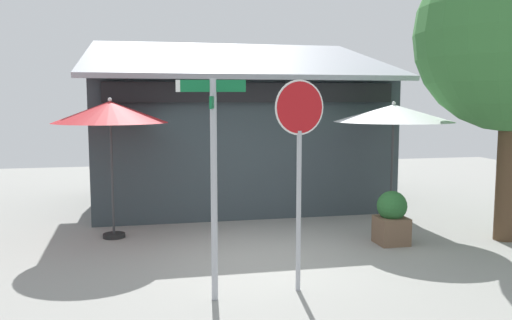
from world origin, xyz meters
TOP-DOWN VIEW (x-y plane):
  - ground_plane at (0.00, 0.00)m, footprint 28.00×28.00m
  - cafe_building at (0.43, 5.26)m, footprint 7.72×5.28m
  - street_sign_post at (-1.09, -1.78)m, footprint 0.92×0.86m
  - stop_sign at (0.15, -1.66)m, footprint 0.76×0.19m
  - patio_umbrella_crimson_left at (-2.65, 1.97)m, footprint 2.26×2.26m
  - patio_umbrella_ivory_center at (3.20, 1.58)m, footprint 2.53×2.53m
  - sidewalk_planter at (2.63, 0.37)m, footprint 0.58×0.58m

SIDE VIEW (x-z plane):
  - ground_plane at x=0.00m, z-range -0.10..0.00m
  - sidewalk_planter at x=2.63m, z-range 0.00..1.04m
  - cafe_building at x=0.43m, z-range -0.52..4.00m
  - street_sign_post at x=-1.09m, z-range 0.34..3.40m
  - stop_sign at x=0.15m, z-range 0.60..3.66m
  - patio_umbrella_ivory_center at x=3.20m, z-range 1.10..3.84m
  - patio_umbrella_crimson_left at x=-2.65m, z-range 1.10..3.92m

